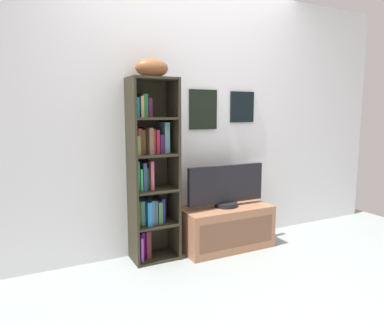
# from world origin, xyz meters

# --- Properties ---
(ground) EXTENTS (5.20, 5.20, 0.04)m
(ground) POSITION_xyz_m (0.00, 0.00, -0.02)
(ground) COLOR gray
(back_wall) EXTENTS (4.80, 0.08, 2.46)m
(back_wall) POSITION_xyz_m (0.00, 1.13, 1.23)
(back_wall) COLOR silver
(back_wall) RESTS_ON ground
(bookshelf) EXTENTS (0.40, 0.29, 1.59)m
(bookshelf) POSITION_xyz_m (-0.43, 0.99, 0.77)
(bookshelf) COLOR #2B271B
(bookshelf) RESTS_ON ground
(football) EXTENTS (0.30, 0.20, 0.16)m
(football) POSITION_xyz_m (-0.40, 0.96, 1.67)
(football) COLOR brown
(football) RESTS_ON bookshelf
(tv_stand) EXTENTS (0.88, 0.42, 0.41)m
(tv_stand) POSITION_xyz_m (0.31, 0.89, 0.20)
(tv_stand) COLOR #9B6749
(tv_stand) RESTS_ON ground
(television) EXTENTS (0.80, 0.22, 0.40)m
(television) POSITION_xyz_m (0.31, 0.89, 0.61)
(television) COLOR black
(television) RESTS_ON tv_stand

